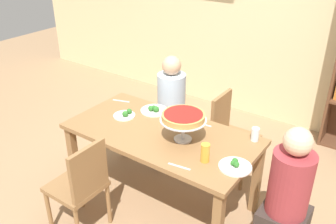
{
  "coord_description": "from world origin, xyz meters",
  "views": [
    {
      "loc": [
        1.61,
        -2.18,
        2.35
      ],
      "look_at": [
        0.0,
        0.1,
        0.89
      ],
      "focal_mm": 39.02,
      "sensor_mm": 36.0,
      "label": 1
    }
  ],
  "objects_px": {
    "salad_plate_spare": "(154,110)",
    "cutlery_fork_far": "(202,124)",
    "diner_head_east": "(286,206)",
    "chair_far_right": "(230,132)",
    "deep_dish_pizza_stand": "(184,118)",
    "diner_far_left": "(171,114)",
    "cutlery_fork_near": "(179,166)",
    "cutlery_knife_near": "(121,101)",
    "dining_table": "(161,141)",
    "water_glass_clear_near": "(255,134)",
    "beer_glass_amber_tall": "(205,153)",
    "salad_plate_near_diner": "(125,115)",
    "chair_near_left": "(81,184)",
    "salad_plate_far_diner": "(235,166)"
  },
  "relations": [
    {
      "from": "salad_plate_spare",
      "to": "cutlery_fork_far",
      "type": "height_order",
      "value": "salad_plate_spare"
    },
    {
      "from": "diner_head_east",
      "to": "chair_far_right",
      "type": "bearing_deg",
      "value": -41.33
    },
    {
      "from": "deep_dish_pizza_stand",
      "to": "salad_plate_spare",
      "type": "relative_size",
      "value": 1.49
    },
    {
      "from": "diner_far_left",
      "to": "cutlery_fork_near",
      "type": "xyz_separation_m",
      "value": [
        0.8,
        -1.05,
        0.25
      ]
    },
    {
      "from": "salad_plate_spare",
      "to": "deep_dish_pizza_stand",
      "type": "bearing_deg",
      "value": -27.51
    },
    {
      "from": "diner_far_left",
      "to": "chair_far_right",
      "type": "relative_size",
      "value": 1.32
    },
    {
      "from": "deep_dish_pizza_stand",
      "to": "cutlery_knife_near",
      "type": "relative_size",
      "value": 2.13
    },
    {
      "from": "dining_table",
      "to": "water_glass_clear_near",
      "type": "relative_size",
      "value": 14.5
    },
    {
      "from": "beer_glass_amber_tall",
      "to": "water_glass_clear_near",
      "type": "relative_size",
      "value": 1.3
    },
    {
      "from": "chair_far_right",
      "to": "water_glass_clear_near",
      "type": "xyz_separation_m",
      "value": [
        0.41,
        -0.4,
        0.31
      ]
    },
    {
      "from": "deep_dish_pizza_stand",
      "to": "salad_plate_near_diner",
      "type": "relative_size",
      "value": 1.89
    },
    {
      "from": "diner_head_east",
      "to": "dining_table",
      "type": "bearing_deg",
      "value": 0.24
    },
    {
      "from": "diner_far_left",
      "to": "cutlery_knife_near",
      "type": "height_order",
      "value": "diner_far_left"
    },
    {
      "from": "chair_near_left",
      "to": "salad_plate_far_diner",
      "type": "relative_size",
      "value": 3.54
    },
    {
      "from": "diner_head_east",
      "to": "salad_plate_near_diner",
      "type": "distance_m",
      "value": 1.6
    },
    {
      "from": "chair_far_right",
      "to": "salad_plate_near_diner",
      "type": "distance_m",
      "value": 1.06
    },
    {
      "from": "chair_near_left",
      "to": "cutlery_fork_far",
      "type": "xyz_separation_m",
      "value": [
        0.52,
        1.0,
        0.26
      ]
    },
    {
      "from": "dining_table",
      "to": "water_glass_clear_near",
      "type": "xyz_separation_m",
      "value": [
        0.71,
        0.33,
        0.15
      ]
    },
    {
      "from": "dining_table",
      "to": "cutlery_fork_far",
      "type": "xyz_separation_m",
      "value": [
        0.22,
        0.31,
        0.1
      ]
    },
    {
      "from": "chair_near_left",
      "to": "cutlery_fork_far",
      "type": "height_order",
      "value": "chair_near_left"
    },
    {
      "from": "salad_plate_far_diner",
      "to": "salad_plate_spare",
      "type": "xyz_separation_m",
      "value": [
        -1.03,
        0.37,
        0.0
      ]
    },
    {
      "from": "cutlery_knife_near",
      "to": "cutlery_fork_far",
      "type": "xyz_separation_m",
      "value": [
        0.91,
        0.06,
        0.0
      ]
    },
    {
      "from": "salad_plate_near_diner",
      "to": "cutlery_fork_far",
      "type": "distance_m",
      "value": 0.72
    },
    {
      "from": "chair_near_left",
      "to": "cutlery_fork_near",
      "type": "height_order",
      "value": "chair_near_left"
    },
    {
      "from": "dining_table",
      "to": "water_glass_clear_near",
      "type": "distance_m",
      "value": 0.8
    },
    {
      "from": "chair_far_right",
      "to": "salad_plate_far_diner",
      "type": "bearing_deg",
      "value": 27.91
    },
    {
      "from": "salad_plate_far_diner",
      "to": "beer_glass_amber_tall",
      "type": "distance_m",
      "value": 0.24
    },
    {
      "from": "cutlery_fork_near",
      "to": "salad_plate_spare",
      "type": "bearing_deg",
      "value": 130.74
    },
    {
      "from": "cutlery_fork_near",
      "to": "water_glass_clear_near",
      "type": "bearing_deg",
      "value": 57.36
    },
    {
      "from": "chair_far_right",
      "to": "salad_plate_spare",
      "type": "distance_m",
      "value": 0.8
    },
    {
      "from": "cutlery_knife_near",
      "to": "chair_near_left",
      "type": "bearing_deg",
      "value": 95.5
    },
    {
      "from": "chair_near_left",
      "to": "diner_head_east",
      "type": "bearing_deg",
      "value": -64.16
    },
    {
      "from": "deep_dish_pizza_stand",
      "to": "dining_table",
      "type": "bearing_deg",
      "value": -178.74
    },
    {
      "from": "water_glass_clear_near",
      "to": "cutlery_fork_near",
      "type": "bearing_deg",
      "value": -114.47
    },
    {
      "from": "chair_far_right",
      "to": "chair_near_left",
      "type": "bearing_deg",
      "value": -23.04
    },
    {
      "from": "chair_far_right",
      "to": "salad_plate_spare",
      "type": "height_order",
      "value": "chair_far_right"
    },
    {
      "from": "dining_table",
      "to": "deep_dish_pizza_stand",
      "type": "bearing_deg",
      "value": 1.26
    },
    {
      "from": "cutlery_knife_near",
      "to": "cutlery_fork_far",
      "type": "relative_size",
      "value": 1.0
    },
    {
      "from": "dining_table",
      "to": "salad_plate_spare",
      "type": "bearing_deg",
      "value": 136.52
    },
    {
      "from": "dining_table",
      "to": "salad_plate_spare",
      "type": "height_order",
      "value": "salad_plate_spare"
    },
    {
      "from": "salad_plate_near_diner",
      "to": "salad_plate_spare",
      "type": "distance_m",
      "value": 0.28
    },
    {
      "from": "chair_near_left",
      "to": "beer_glass_amber_tall",
      "type": "height_order",
      "value": "beer_glass_amber_tall"
    },
    {
      "from": "diner_far_left",
      "to": "cutlery_fork_near",
      "type": "bearing_deg",
      "value": 37.23
    },
    {
      "from": "salad_plate_far_diner",
      "to": "water_glass_clear_near",
      "type": "distance_m",
      "value": 0.44
    },
    {
      "from": "cutlery_knife_near",
      "to": "salad_plate_spare",
      "type": "bearing_deg",
      "value": 164.22
    },
    {
      "from": "deep_dish_pizza_stand",
      "to": "cutlery_fork_far",
      "type": "xyz_separation_m",
      "value": [
        -0.0,
        0.31,
        -0.2
      ]
    },
    {
      "from": "salad_plate_spare",
      "to": "cutlery_fork_far",
      "type": "bearing_deg",
      "value": 5.33
    },
    {
      "from": "dining_table",
      "to": "diner_head_east",
      "type": "xyz_separation_m",
      "value": [
        1.13,
        0.0,
        -0.16
      ]
    },
    {
      "from": "diner_far_left",
      "to": "salad_plate_spare",
      "type": "relative_size",
      "value": 4.46
    },
    {
      "from": "water_glass_clear_near",
      "to": "cutlery_fork_near",
      "type": "height_order",
      "value": "water_glass_clear_near"
    }
  ]
}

